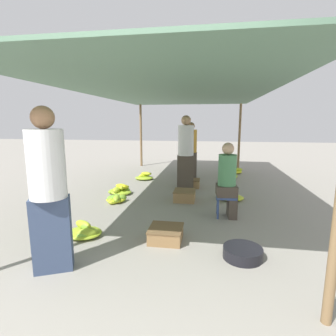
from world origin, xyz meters
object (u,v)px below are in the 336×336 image
at_px(banana_pile_left_3, 144,177).
at_px(crate_near, 166,234).
at_px(banana_pile_right_1, 229,176).
at_px(crate_mid, 185,195).
at_px(crate_far, 192,183).
at_px(vendor_seated, 228,179).
at_px(stool, 226,199).
at_px(banana_pile_left_2, 120,190).
at_px(banana_pile_right_2, 230,196).
at_px(banana_pile_left_1, 116,199).
at_px(banana_pile_left_0, 84,232).
at_px(vendor_foreground, 48,189).
at_px(banana_pile_right_0, 232,170).
at_px(shopper_walking_far, 186,151).
at_px(shopper_walking_mid, 191,149).
at_px(basin_black, 243,253).

height_order(banana_pile_left_3, crate_near, banana_pile_left_3).
relative_size(banana_pile_right_1, crate_mid, 1.24).
bearing_deg(crate_far, vendor_seated, -69.48).
xyz_separation_m(stool, banana_pile_left_2, (-2.27, 1.06, -0.21)).
xyz_separation_m(banana_pile_left_3, banana_pile_right_2, (2.25, -1.61, 0.01)).
relative_size(banana_pile_left_1, crate_far, 1.23).
relative_size(vendor_seated, banana_pile_right_1, 2.35).
bearing_deg(banana_pile_left_2, stool, -25.06).
xyz_separation_m(banana_pile_left_2, banana_pile_right_1, (2.53, 2.03, -0.02)).
bearing_deg(stool, banana_pile_left_3, 128.81).
relative_size(banana_pile_left_0, crate_mid, 1.17).
bearing_deg(stool, banana_pile_left_0, -150.49).
bearing_deg(banana_pile_left_3, banana_pile_right_2, -35.55).
height_order(vendor_foreground, banana_pile_left_3, vendor_foreground).
bearing_deg(banana_pile_right_0, crate_near, -104.14).
bearing_deg(banana_pile_right_0, banana_pile_left_1, -126.30).
bearing_deg(banana_pile_left_0, banana_pile_right_1, 61.70).
relative_size(vendor_foreground, banana_pile_left_0, 3.47).
height_order(banana_pile_right_2, shopper_walking_far, shopper_walking_far).
bearing_deg(banana_pile_right_2, crate_far, 132.14).
xyz_separation_m(banana_pile_left_0, crate_near, (1.16, 0.07, 0.02)).
bearing_deg(vendor_foreground, shopper_walking_mid, 77.55).
bearing_deg(banana_pile_right_1, banana_pile_right_0, 80.14).
xyz_separation_m(basin_black, banana_pile_left_0, (-2.15, 0.25, 0.01)).
relative_size(stool, crate_near, 0.83).
distance_m(banana_pile_left_0, banana_pile_right_1, 4.81).
relative_size(basin_black, banana_pile_left_1, 1.00).
bearing_deg(banana_pile_left_2, crate_far, 30.09).
xyz_separation_m(vendor_seated, crate_far, (-0.73, 1.96, -0.56)).
relative_size(banana_pile_left_1, shopper_walking_far, 0.27).
relative_size(basin_black, banana_pile_left_3, 0.90).
bearing_deg(banana_pile_left_0, stool, 29.51).
bearing_deg(banana_pile_right_1, shopper_walking_mid, 179.17).
relative_size(stool, basin_black, 0.81).
relative_size(basin_black, banana_pile_left_0, 0.91).
xyz_separation_m(basin_black, banana_pile_left_1, (-2.28, 1.86, 0.00)).
xyz_separation_m(basin_black, crate_mid, (-0.91, 2.19, 0.04)).
bearing_deg(vendor_seated, stool, 175.26).
height_order(vendor_foreground, shopper_walking_mid, vendor_foreground).
bearing_deg(banana_pile_right_2, shopper_walking_far, 142.04).
height_order(banana_pile_right_1, crate_far, banana_pile_right_1).
height_order(banana_pile_left_1, shopper_walking_mid, shopper_walking_mid).
distance_m(basin_black, banana_pile_left_3, 4.60).
distance_m(basin_black, shopper_walking_mid, 4.67).
height_order(basin_black, shopper_walking_mid, shopper_walking_mid).
relative_size(vendor_seated, banana_pile_left_1, 2.72).
relative_size(banana_pile_left_2, crate_far, 1.47).
bearing_deg(basin_black, shopper_walking_far, 107.30).
bearing_deg(banana_pile_left_3, basin_black, -60.89).
bearing_deg(shopper_walking_far, banana_pile_right_2, -37.96).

